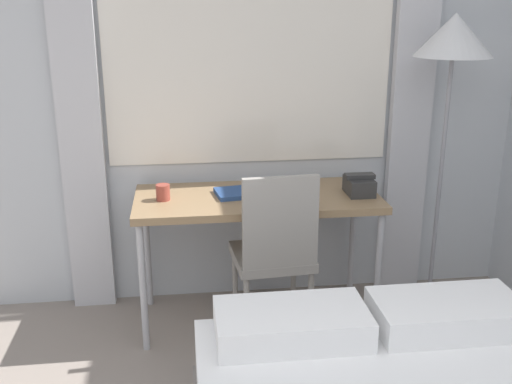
# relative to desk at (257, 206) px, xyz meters

# --- Properties ---
(wall_back_with_window) EXTENTS (4.64, 0.13, 2.70)m
(wall_back_with_window) POSITION_rel_desk_xyz_m (-0.19, 0.36, 0.67)
(wall_back_with_window) COLOR silver
(wall_back_with_window) RESTS_ON ground_plane
(desk) EXTENTS (1.32, 0.57, 0.75)m
(desk) POSITION_rel_desk_xyz_m (0.00, 0.00, 0.00)
(desk) COLOR #937551
(desk) RESTS_ON ground_plane
(desk_chair) EXTENTS (0.43, 0.43, 0.95)m
(desk_chair) POSITION_rel_desk_xyz_m (0.06, -0.24, -0.15)
(desk_chair) COLOR gray
(desk_chair) RESTS_ON ground_plane
(standing_lamp) EXTENTS (0.41, 0.41, 1.70)m
(standing_lamp) POSITION_rel_desk_xyz_m (1.03, -0.01, 0.79)
(standing_lamp) COLOR #4C4C51
(standing_lamp) RESTS_ON ground_plane
(telephone) EXTENTS (0.16, 0.19, 0.11)m
(telephone) POSITION_rel_desk_xyz_m (0.55, -0.04, 0.11)
(telephone) COLOR #2D2D2D
(telephone) RESTS_ON desk
(book) EXTENTS (0.24, 0.22, 0.02)m
(book) POSITION_rel_desk_xyz_m (-0.11, 0.02, 0.07)
(book) COLOR navy
(book) RESTS_ON desk
(mug) EXTENTS (0.07, 0.07, 0.09)m
(mug) POSITION_rel_desk_xyz_m (-0.50, -0.01, 0.10)
(mug) COLOR #993F33
(mug) RESTS_ON desk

